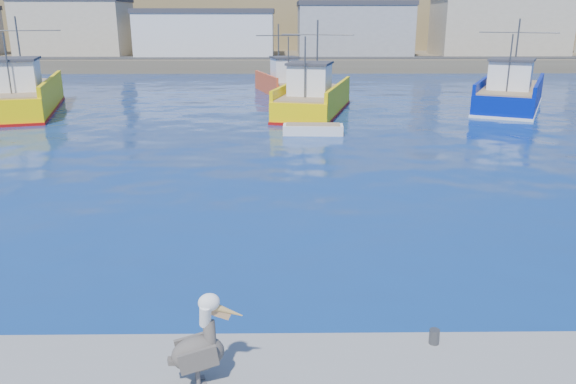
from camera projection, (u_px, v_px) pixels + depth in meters
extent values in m
plane|color=#071855|center=(280.00, 287.00, 14.27)|extent=(260.00, 260.00, 0.00)
cylinder|color=#4C4C4C|center=(434.00, 337.00, 10.87)|extent=(0.20, 0.20, 0.30)
cube|color=brown|center=(280.00, 59.00, 82.78)|extent=(160.00, 30.00, 1.60)
cube|color=brown|center=(280.00, 21.00, 106.06)|extent=(180.00, 40.00, 14.00)
cube|color=#2D2D2D|center=(280.00, 58.00, 72.02)|extent=(150.00, 5.00, 0.10)
cube|color=tan|center=(75.00, 29.00, 76.39)|extent=(14.00, 9.00, 7.00)
cube|color=silver|center=(207.00, 35.00, 76.83)|extent=(18.00, 11.00, 5.50)
cube|color=#333338|center=(207.00, 11.00, 75.92)|extent=(18.36, 11.22, 0.60)
cube|color=gray|center=(353.00, 31.00, 76.92)|extent=(15.00, 10.00, 6.50)
cube|color=#333338|center=(354.00, 3.00, 75.87)|extent=(15.30, 10.20, 0.60)
cube|color=tan|center=(499.00, 27.00, 77.01)|extent=(17.00, 9.00, 7.50)
cube|color=#FFD602|center=(23.00, 100.00, 40.90)|extent=(7.44, 13.51, 1.67)
cube|color=#FFD602|center=(51.00, 83.00, 41.06)|extent=(3.49, 12.22, 0.70)
cube|color=#9A0C09|center=(25.00, 111.00, 41.13)|extent=(7.59, 13.78, 0.25)
cube|color=#8C7251|center=(21.00, 88.00, 40.63)|extent=(6.98, 12.92, 0.10)
cube|color=white|center=(15.00, 75.00, 38.55)|extent=(3.72, 3.87, 2.00)
cube|color=#333338|center=(12.00, 59.00, 38.22)|extent=(4.03, 4.30, 0.15)
cylinder|color=#4C4C4C|center=(20.00, 52.00, 41.09)|extent=(0.15, 0.15, 5.00)
cylinder|color=#4C4C4C|center=(7.00, 64.00, 36.51)|extent=(0.12, 0.12, 4.00)
cylinder|color=#4C4C4C|center=(17.00, 31.00, 40.64)|extent=(5.81, 1.62, 0.08)
cube|color=#FFD602|center=(314.00, 103.00, 40.37)|extent=(6.27, 11.43, 1.41)
cube|color=#FFD602|center=(338.00, 89.00, 39.67)|extent=(2.80, 10.37, 0.70)
cube|color=#FFD602|center=(290.00, 87.00, 40.45)|extent=(2.80, 10.37, 0.70)
cube|color=#9A0C09|center=(314.00, 112.00, 40.57)|extent=(6.39, 11.66, 0.25)
cube|color=#8C7251|center=(314.00, 92.00, 40.15)|extent=(5.87, 10.94, 0.10)
cube|color=white|center=(310.00, 80.00, 38.32)|extent=(3.20, 3.27, 2.00)
cube|color=#333338|center=(310.00, 63.00, 38.00)|extent=(3.46, 3.63, 0.15)
cylinder|color=#4C4C4C|center=(317.00, 56.00, 40.43)|extent=(0.15, 0.15, 5.00)
cylinder|color=#4C4C4C|center=(305.00, 68.00, 36.54)|extent=(0.12, 0.12, 4.00)
cylinder|color=#4C4C4C|center=(318.00, 35.00, 39.98)|extent=(5.11, 1.35, 0.08)
cube|color=#01168A|center=(510.00, 98.00, 42.52)|extent=(8.78, 12.16, 1.50)
cube|color=#01168A|center=(539.00, 84.00, 41.40)|extent=(5.27, 10.26, 0.70)
cube|color=#01168A|center=(485.00, 82.00, 42.98)|extent=(5.27, 10.26, 0.70)
cube|color=silver|center=(509.00, 107.00, 42.73)|extent=(8.95, 12.40, 0.25)
cube|color=#8C7251|center=(511.00, 87.00, 42.28)|extent=(8.28, 11.60, 0.10)
cube|color=white|center=(510.00, 75.00, 40.48)|extent=(3.83, 3.85, 2.00)
cube|color=#333338|center=(512.00, 59.00, 40.15)|extent=(4.16, 4.25, 0.15)
cylinder|color=#4C4C4C|center=(516.00, 53.00, 42.55)|extent=(0.16, 0.16, 5.00)
cylinder|color=#4C4C4C|center=(510.00, 64.00, 38.72)|extent=(0.13, 0.13, 4.00)
cylinder|color=#4C4C4C|center=(519.00, 32.00, 42.10)|extent=(5.11, 2.60, 0.08)
cube|color=#E64C23|center=(281.00, 87.00, 51.18)|extent=(5.02, 8.44, 1.03)
cube|color=#E64C23|center=(296.00, 77.00, 51.30)|extent=(2.29, 7.52, 0.70)
cube|color=#E64C23|center=(266.00, 78.00, 50.54)|extent=(2.29, 7.52, 0.70)
cube|color=#8C7251|center=(281.00, 81.00, 51.01)|extent=(4.70, 8.07, 0.10)
cube|color=white|center=(285.00, 70.00, 49.61)|extent=(2.54, 2.47, 2.00)
cube|color=#333338|center=(285.00, 57.00, 49.28)|extent=(2.75, 2.74, 0.15)
cylinder|color=#4C4C4C|center=(278.00, 53.00, 51.01)|extent=(0.15, 0.15, 5.00)
cylinder|color=#4C4C4C|center=(288.00, 61.00, 48.26)|extent=(0.12, 0.12, 4.00)
cylinder|color=#4C4C4C|center=(278.00, 35.00, 50.56)|extent=(4.03, 1.21, 0.08)
cube|color=silver|center=(313.00, 131.00, 32.90)|extent=(3.55, 1.40, 0.70)
cube|color=#8C7251|center=(313.00, 124.00, 32.79)|extent=(3.19, 1.12, 0.07)
cube|color=silver|center=(501.00, 93.00, 49.35)|extent=(3.68, 3.74, 0.78)
cube|color=#8C7251|center=(502.00, 88.00, 49.23)|extent=(3.20, 3.26, 0.08)
cylinder|color=#595451|center=(198.00, 378.00, 9.61)|extent=(0.09, 0.09, 0.31)
cylinder|color=#595451|center=(197.00, 371.00, 9.79)|extent=(0.09, 0.09, 0.31)
cube|color=#595451|center=(200.00, 378.00, 9.85)|extent=(0.19, 0.17, 0.02)
ellipsoid|color=#38332D|center=(198.00, 353.00, 9.59)|extent=(1.03, 0.78, 0.63)
cube|color=#38332D|center=(198.00, 360.00, 9.35)|extent=(0.69, 0.27, 0.46)
cube|color=#38332D|center=(194.00, 345.00, 9.79)|extent=(0.69, 0.27, 0.46)
cube|color=#38332D|center=(175.00, 361.00, 9.50)|extent=(0.28, 0.23, 0.13)
cylinder|color=#38332D|center=(210.00, 334.00, 9.55)|extent=(0.30, 0.37, 0.50)
cylinder|color=white|center=(205.00, 315.00, 9.42)|extent=(0.28, 0.37, 0.47)
ellipsoid|color=white|center=(209.00, 302.00, 9.37)|extent=(0.44, 0.38, 0.31)
cone|color=gold|center=(226.00, 310.00, 9.51)|extent=(0.65, 0.33, 0.43)
cube|color=tan|center=(220.00, 314.00, 9.49)|extent=(0.38, 0.16, 0.27)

